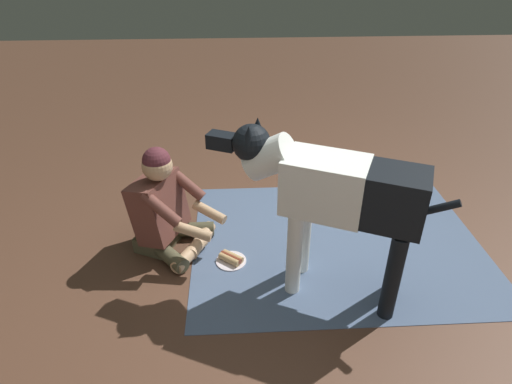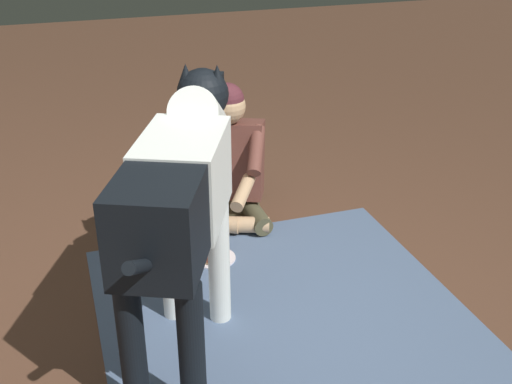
% 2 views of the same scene
% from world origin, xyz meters
% --- Properties ---
extents(ground_plane, '(14.89, 14.89, 0.00)m').
position_xyz_m(ground_plane, '(0.00, 0.00, 0.00)').
color(ground_plane, brown).
extents(area_rug, '(2.17, 1.67, 0.01)m').
position_xyz_m(area_rug, '(-0.24, -0.15, 0.00)').
color(area_rug, slate).
rests_on(area_rug, ground).
extents(person_sitting_on_floor, '(0.71, 0.62, 0.81)m').
position_xyz_m(person_sitting_on_floor, '(1.03, -0.17, 0.33)').
color(person_sitting_on_floor, '#4E4B33').
rests_on(person_sitting_on_floor, ground).
extents(large_dog, '(1.38, 0.72, 1.11)m').
position_xyz_m(large_dog, '(-0.04, 0.31, 0.73)').
color(large_dog, white).
rests_on(large_dog, ground).
extents(hot_dog_on_plate, '(0.22, 0.22, 0.06)m').
position_xyz_m(hot_dog_on_plate, '(0.57, 0.04, 0.03)').
color(hot_dog_on_plate, white).
rests_on(hot_dog_on_plate, ground).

